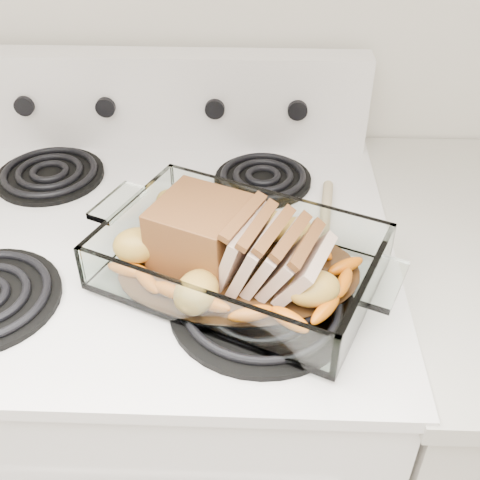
{
  "coord_description": "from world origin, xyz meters",
  "views": [
    {
      "loc": [
        0.18,
        0.91,
        1.51
      ],
      "look_at": [
        0.16,
        1.57,
        0.99
      ],
      "focal_mm": 45.0,
      "sensor_mm": 36.0,
      "label": 1
    }
  ],
  "objects": [
    {
      "name": "electric_range",
      "position": [
        0.0,
        1.66,
        0.48
      ],
      "size": [
        0.78,
        0.7,
        1.12
      ],
      "color": "white",
      "rests_on": "ground"
    },
    {
      "name": "baking_dish",
      "position": [
        0.16,
        1.55,
        0.96
      ],
      "size": [
        0.37,
        0.24,
        0.07
      ],
      "rotation": [
        0.0,
        0.0,
        -0.42
      ],
      "color": "white",
      "rests_on": "electric_range"
    },
    {
      "name": "pork_roast",
      "position": [
        0.13,
        1.55,
        1.0
      ],
      "size": [
        0.24,
        0.12,
        0.09
      ],
      "rotation": [
        0.0,
        0.0,
        -0.18
      ],
      "color": "brown",
      "rests_on": "baking_dish"
    },
    {
      "name": "roast_vegetables",
      "position": [
        0.15,
        1.59,
        0.97
      ],
      "size": [
        0.38,
        0.2,
        0.05
      ],
      "rotation": [
        0.0,
        0.0,
        0.3
      ],
      "color": "orange",
      "rests_on": "baking_dish"
    },
    {
      "name": "wooden_spoon",
      "position": [
        0.29,
        1.62,
        0.95
      ],
      "size": [
        0.06,
        0.27,
        0.02
      ],
      "rotation": [
        0.0,
        0.0,
        -0.12
      ],
      "color": "#CBB88E",
      "rests_on": "electric_range"
    }
  ]
}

